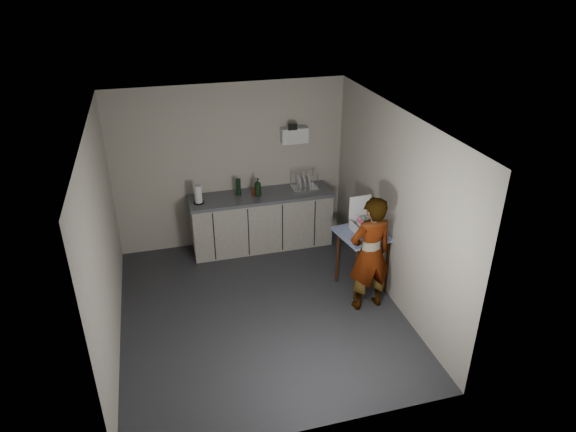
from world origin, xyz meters
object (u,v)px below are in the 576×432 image
object	(u,v)px
paper_towel	(198,195)
side_table	(364,240)
dark_bottle	(238,187)
soap_bottle	(258,187)
kitchen_counter	(262,222)
soda_can	(254,192)
standing_man	(370,254)
bakery_box	(364,223)
dish_rack	(304,184)

from	to	relation	value
paper_towel	side_table	bearing A→B (deg)	-35.05
side_table	dark_bottle	size ratio (longest dim) A/B	3.33
soap_bottle	paper_towel	distance (m)	0.91
kitchen_counter	side_table	xyz separation A→B (m)	(1.10, -1.51, 0.33)
soda_can	kitchen_counter	bearing A→B (deg)	7.40
kitchen_counter	standing_man	size ratio (longest dim) A/B	1.39
side_table	soap_bottle	bearing A→B (deg)	118.57
standing_man	bakery_box	bearing A→B (deg)	-109.05
side_table	soap_bottle	distance (m)	1.89
kitchen_counter	soda_can	xyz separation A→B (m)	(-0.10, -0.01, 0.54)
side_table	dark_bottle	bearing A→B (deg)	122.45
kitchen_counter	dark_bottle	xyz separation A→B (m)	(-0.33, 0.08, 0.61)
soap_bottle	dish_rack	bearing A→B (deg)	7.12
side_table	paper_towel	bearing A→B (deg)	135.33
dark_bottle	paper_towel	size ratio (longest dim) A/B	0.91
kitchen_counter	paper_towel	bearing A→B (deg)	-176.55
soap_bottle	dish_rack	distance (m)	0.78
dark_bottle	paper_towel	distance (m)	0.65
side_table	soda_can	bearing A→B (deg)	119.25
standing_man	bakery_box	distance (m)	0.57
side_table	dish_rack	distance (m)	1.62
side_table	soda_can	size ratio (longest dim) A/B	7.42
soap_bottle	soda_can	xyz separation A→B (m)	(-0.05, 0.03, -0.09)
kitchen_counter	dark_bottle	bearing A→B (deg)	166.38
kitchen_counter	dish_rack	distance (m)	0.90
soap_bottle	bakery_box	size ratio (longest dim) A/B	0.67
side_table	dish_rack	bearing A→B (deg)	94.16
bakery_box	standing_man	bearing A→B (deg)	-106.53
dark_bottle	paper_towel	xyz separation A→B (m)	(-0.63, -0.14, 0.00)
soda_can	bakery_box	world-z (taller)	bakery_box
dark_bottle	paper_towel	bearing A→B (deg)	-167.61
kitchen_counter	dish_rack	world-z (taller)	dish_rack
soap_bottle	soda_can	size ratio (longest dim) A/B	2.54
bakery_box	paper_towel	bearing A→B (deg)	143.32
side_table	paper_towel	xyz separation A→B (m)	(-2.07, 1.45, 0.29)
dark_bottle	bakery_box	xyz separation A→B (m)	(1.45, -1.50, -0.07)
soap_bottle	paper_towel	bearing A→B (deg)	-178.88
side_table	standing_man	size ratio (longest dim) A/B	0.54
kitchen_counter	soap_bottle	distance (m)	0.64
side_table	bakery_box	xyz separation A→B (m)	(0.02, 0.09, 0.21)
kitchen_counter	side_table	size ratio (longest dim) A/B	2.58
side_table	kitchen_counter	bearing A→B (deg)	116.50
standing_man	dark_bottle	size ratio (longest dim) A/B	6.17
soap_bottle	paper_towel	xyz separation A→B (m)	(-0.91, -0.02, -0.01)
kitchen_counter	side_table	world-z (taller)	kitchen_counter
standing_man	soda_can	xyz separation A→B (m)	(-1.10, 1.93, 0.16)
soap_bottle	bakery_box	bearing A→B (deg)	-49.56
dark_bottle	kitchen_counter	bearing A→B (deg)	-13.62
dish_rack	standing_man	bearing A→B (deg)	-81.96
soda_can	dark_bottle	xyz separation A→B (m)	(-0.23, 0.09, 0.07)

